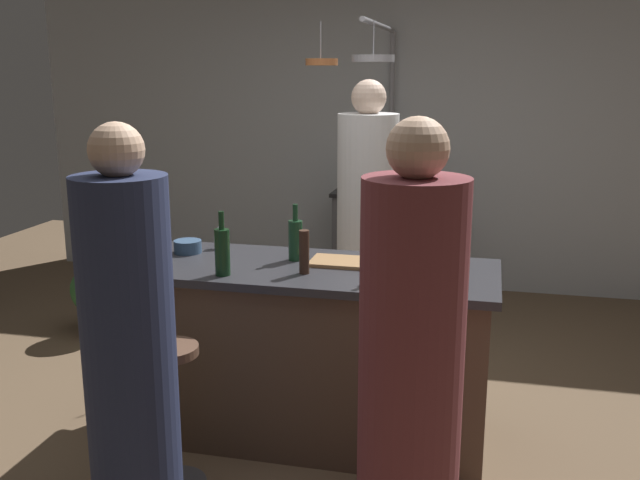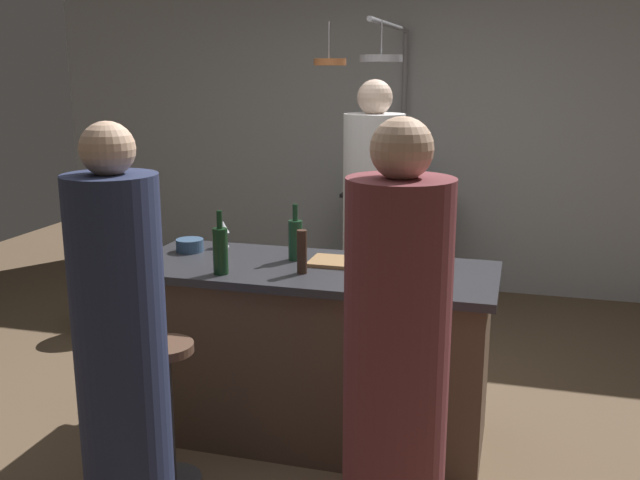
{
  "view_description": "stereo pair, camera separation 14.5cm",
  "coord_description": "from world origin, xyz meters",
  "px_view_note": "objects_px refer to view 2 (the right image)",
  "views": [
    {
      "loc": [
        0.82,
        -3.28,
        1.84
      ],
      "look_at": [
        0.0,
        0.15,
        1.0
      ],
      "focal_mm": 40.14,
      "sensor_mm": 36.0,
      "label": 1
    },
    {
      "loc": [
        0.96,
        -3.25,
        1.84
      ],
      "look_at": [
        0.0,
        0.15,
        1.0
      ],
      "focal_mm": 40.14,
      "sensor_mm": 36.0,
      "label": 2
    }
  ],
  "objects_px": {
    "bar_stool_right": "(391,439)",
    "wine_glass_near_left_guest": "(436,247)",
    "wine_bottle_dark": "(412,235)",
    "cutting_board": "(342,262)",
    "mixing_bowl_steel": "(404,264)",
    "guest_left": "(122,356)",
    "chef": "(373,234)",
    "guest_right": "(396,386)",
    "wine_glass_near_right_guest": "(223,228)",
    "stove_range": "(395,243)",
    "wine_bottle_green": "(295,239)",
    "wine_bottle_amber": "(388,257)",
    "mixing_bowl_blue": "(190,245)",
    "wine_bottle_red": "(220,250)",
    "potted_plant": "(107,292)",
    "pepper_mill": "(302,252)",
    "bar_stool_left": "(167,408)"
  },
  "relations": [
    {
      "from": "stove_range",
      "to": "wine_bottle_green",
      "type": "distance_m",
      "value": 2.42
    },
    {
      "from": "bar_stool_left",
      "to": "wine_bottle_red",
      "type": "distance_m",
      "value": 0.75
    },
    {
      "from": "wine_bottle_red",
      "to": "wine_glass_near_right_guest",
      "type": "relative_size",
      "value": 2.09
    },
    {
      "from": "pepper_mill",
      "to": "wine_bottle_amber",
      "type": "bearing_deg",
      "value": 0.13
    },
    {
      "from": "chef",
      "to": "wine_bottle_green",
      "type": "distance_m",
      "value": 1.01
    },
    {
      "from": "wine_glass_near_left_guest",
      "to": "mixing_bowl_steel",
      "type": "distance_m",
      "value": 0.18
    },
    {
      "from": "bar_stool_left",
      "to": "potted_plant",
      "type": "xyz_separation_m",
      "value": [
        -1.33,
        1.65,
        -0.08
      ]
    },
    {
      "from": "guest_right",
      "to": "mixing_bowl_blue",
      "type": "distance_m",
      "value": 1.72
    },
    {
      "from": "guest_left",
      "to": "wine_bottle_red",
      "type": "distance_m",
      "value": 0.79
    },
    {
      "from": "guest_left",
      "to": "wine_glass_near_left_guest",
      "type": "height_order",
      "value": "guest_left"
    },
    {
      "from": "chef",
      "to": "bar_stool_right",
      "type": "relative_size",
      "value": 2.63
    },
    {
      "from": "mixing_bowl_steel",
      "to": "guest_left",
      "type": "bearing_deg",
      "value": -131.93
    },
    {
      "from": "guest_left",
      "to": "wine_bottle_dark",
      "type": "xyz_separation_m",
      "value": [
        0.92,
        1.25,
        0.25
      ]
    },
    {
      "from": "stove_range",
      "to": "guest_left",
      "type": "xyz_separation_m",
      "value": [
        -0.47,
        -3.44,
        0.33
      ]
    },
    {
      "from": "bar_stool_right",
      "to": "wine_bottle_red",
      "type": "relative_size",
      "value": 2.23
    },
    {
      "from": "wine_bottle_amber",
      "to": "wine_bottle_dark",
      "type": "bearing_deg",
      "value": 82.82
    },
    {
      "from": "potted_plant",
      "to": "pepper_mill",
      "type": "distance_m",
      "value": 2.26
    },
    {
      "from": "bar_stool_left",
      "to": "mixing_bowl_blue",
      "type": "height_order",
      "value": "mixing_bowl_blue"
    },
    {
      "from": "chef",
      "to": "wine_glass_near_right_guest",
      "type": "relative_size",
      "value": 12.24
    },
    {
      "from": "bar_stool_left",
      "to": "wine_bottle_red",
      "type": "relative_size",
      "value": 2.23
    },
    {
      "from": "chef",
      "to": "wine_bottle_amber",
      "type": "height_order",
      "value": "chef"
    },
    {
      "from": "guest_left",
      "to": "cutting_board",
      "type": "distance_m",
      "value": 1.24
    },
    {
      "from": "potted_plant",
      "to": "bar_stool_left",
      "type": "bearing_deg",
      "value": -50.97
    },
    {
      "from": "bar_stool_right",
      "to": "guest_left",
      "type": "xyz_separation_m",
      "value": [
        -0.99,
        -0.37,
        0.4
      ]
    },
    {
      "from": "mixing_bowl_steel",
      "to": "mixing_bowl_blue",
      "type": "relative_size",
      "value": 1.29
    },
    {
      "from": "cutting_board",
      "to": "mixing_bowl_steel",
      "type": "bearing_deg",
      "value": -9.06
    },
    {
      "from": "wine_bottle_dark",
      "to": "wine_glass_near_right_guest",
      "type": "relative_size",
      "value": 2.22
    },
    {
      "from": "cutting_board",
      "to": "mixing_bowl_blue",
      "type": "height_order",
      "value": "mixing_bowl_blue"
    },
    {
      "from": "wine_glass_near_right_guest",
      "to": "mixing_bowl_steel",
      "type": "height_order",
      "value": "wine_glass_near_right_guest"
    },
    {
      "from": "wine_bottle_green",
      "to": "guest_left",
      "type": "bearing_deg",
      "value": -108.03
    },
    {
      "from": "wine_glass_near_right_guest",
      "to": "mixing_bowl_blue",
      "type": "bearing_deg",
      "value": -134.68
    },
    {
      "from": "bar_stool_left",
      "to": "wine_bottle_green",
      "type": "distance_m",
      "value": 1.03
    },
    {
      "from": "potted_plant",
      "to": "mixing_bowl_steel",
      "type": "distance_m",
      "value": 2.56
    },
    {
      "from": "bar_stool_right",
      "to": "wine_bottle_dark",
      "type": "height_order",
      "value": "wine_bottle_dark"
    },
    {
      "from": "guest_left",
      "to": "mixing_bowl_steel",
      "type": "xyz_separation_m",
      "value": [
        0.92,
        1.03,
        0.16
      ]
    },
    {
      "from": "wine_bottle_amber",
      "to": "wine_glass_near_left_guest",
      "type": "relative_size",
      "value": 1.99
    },
    {
      "from": "bar_stool_right",
      "to": "wine_glass_near_left_guest",
      "type": "distance_m",
      "value": 0.98
    },
    {
      "from": "wine_bottle_amber",
      "to": "wine_glass_near_left_guest",
      "type": "distance_m",
      "value": 0.32
    },
    {
      "from": "bar_stool_right",
      "to": "wine_bottle_red",
      "type": "xyz_separation_m",
      "value": [
        -0.9,
        0.38,
        0.64
      ]
    },
    {
      "from": "wine_glass_near_left_guest",
      "to": "wine_glass_near_right_guest",
      "type": "relative_size",
      "value": 1.0
    },
    {
      "from": "potted_plant",
      "to": "wine_glass_near_right_guest",
      "type": "distance_m",
      "value": 1.63
    },
    {
      "from": "chef",
      "to": "guest_right",
      "type": "xyz_separation_m",
      "value": [
        0.51,
        -2.07,
        -0.04
      ]
    },
    {
      "from": "bar_stool_right",
      "to": "guest_right",
      "type": "distance_m",
      "value": 0.57
    },
    {
      "from": "stove_range",
      "to": "wine_bottle_green",
      "type": "bearing_deg",
      "value": -92.84
    },
    {
      "from": "guest_left",
      "to": "cutting_board",
      "type": "height_order",
      "value": "guest_left"
    },
    {
      "from": "guest_left",
      "to": "wine_bottle_dark",
      "type": "height_order",
      "value": "guest_left"
    },
    {
      "from": "guest_right",
      "to": "cutting_board",
      "type": "distance_m",
      "value": 1.19
    },
    {
      "from": "guest_right",
      "to": "potted_plant",
      "type": "bearing_deg",
      "value": 140.05
    },
    {
      "from": "bar_stool_right",
      "to": "guest_right",
      "type": "xyz_separation_m",
      "value": [
        0.07,
        -0.38,
        0.41
      ]
    },
    {
      "from": "bar_stool_left",
      "to": "potted_plant",
      "type": "bearing_deg",
      "value": 129.03
    }
  ]
}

